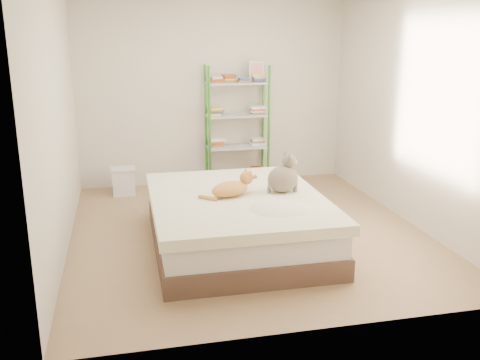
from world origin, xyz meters
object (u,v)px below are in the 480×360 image
object	(u,v)px
shelf_unit	(238,126)
white_bin	(124,181)
orange_cat	(230,187)
cardboard_box	(258,192)
bed	(237,221)
grey_cat	(283,173)

from	to	relation	value
shelf_unit	white_bin	world-z (taller)	shelf_unit
orange_cat	cardboard_box	size ratio (longest dim) A/B	0.79
orange_cat	shelf_unit	bearing A→B (deg)	54.17
bed	orange_cat	size ratio (longest dim) A/B	4.48
shelf_unit	cardboard_box	size ratio (longest dim) A/B	2.89
bed	orange_cat	distance (m)	0.38
orange_cat	grey_cat	world-z (taller)	grey_cat
bed	white_bin	world-z (taller)	bed
orange_cat	white_bin	size ratio (longest dim) A/B	1.29
orange_cat	shelf_unit	distance (m)	2.37
shelf_unit	white_bin	distance (m)	1.76
cardboard_box	white_bin	size ratio (longest dim) A/B	1.62
bed	grey_cat	size ratio (longest dim) A/B	5.37
grey_cat	shelf_unit	world-z (taller)	shelf_unit
grey_cat	cardboard_box	size ratio (longest dim) A/B	0.66
bed	white_bin	bearing A→B (deg)	118.05
cardboard_box	orange_cat	bearing A→B (deg)	-105.57
bed	cardboard_box	world-z (taller)	bed
white_bin	orange_cat	bearing A→B (deg)	-63.93
bed	shelf_unit	xyz separation A→B (m)	(0.51, 2.28, 0.58)
bed	white_bin	distance (m)	2.39
cardboard_box	grey_cat	bearing A→B (deg)	-81.40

